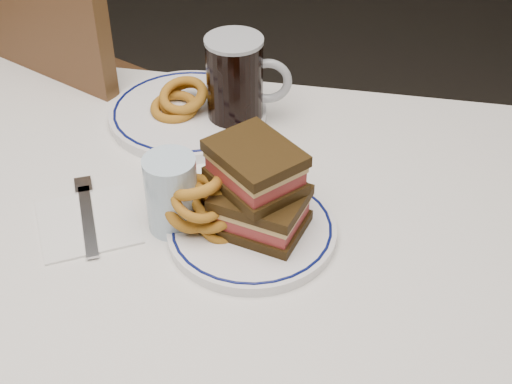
% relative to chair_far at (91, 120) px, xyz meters
% --- Properties ---
extents(dining_table, '(1.27, 0.87, 0.75)m').
position_rel_chair_far_xyz_m(dining_table, '(0.26, -0.53, 0.10)').
color(dining_table, silver).
rests_on(dining_table, floor).
extents(chair_far, '(0.61, 0.61, 1.00)m').
position_rel_chair_far_xyz_m(chair_far, '(0.00, 0.00, 0.00)').
color(chair_far, '#473016').
rests_on(chair_far, floor).
extents(main_plate, '(0.24, 0.24, 0.02)m').
position_rel_chair_far_xyz_m(main_plate, '(0.48, -0.53, 0.21)').
color(main_plate, white).
rests_on(main_plate, dining_table).
extents(reuben_sandwich, '(0.16, 0.15, 0.13)m').
position_rel_chair_far_xyz_m(reuben_sandwich, '(0.49, -0.52, 0.28)').
color(reuben_sandwich, black).
rests_on(reuben_sandwich, main_plate).
extents(onion_rings_main, '(0.13, 0.11, 0.12)m').
position_rel_chair_far_xyz_m(onion_rings_main, '(0.42, -0.54, 0.26)').
color(onion_rings_main, brown).
rests_on(onion_rings_main, main_plate).
extents(ketchup_ramekin, '(0.06, 0.06, 0.03)m').
position_rel_chair_far_xyz_m(ketchup_ramekin, '(0.42, -0.44, 0.24)').
color(ketchup_ramekin, white).
rests_on(ketchup_ramekin, main_plate).
extents(beer_mug, '(0.15, 0.10, 0.16)m').
position_rel_chair_far_xyz_m(beer_mug, '(0.40, -0.25, 0.29)').
color(beer_mug, black).
rests_on(beer_mug, dining_table).
extents(water_glass, '(0.08, 0.08, 0.12)m').
position_rel_chair_far_xyz_m(water_glass, '(0.36, -0.53, 0.26)').
color(water_glass, '#AAC5DB').
rests_on(water_glass, dining_table).
extents(far_plate, '(0.28, 0.28, 0.02)m').
position_rel_chair_far_xyz_m(far_plate, '(0.31, -0.25, 0.22)').
color(far_plate, white).
rests_on(far_plate, dining_table).
extents(onion_rings_far, '(0.10, 0.11, 0.06)m').
position_rel_chair_far_xyz_m(onion_rings_far, '(0.30, -0.25, 0.24)').
color(onion_rings_far, brown).
rests_on(onion_rings_far, far_plate).
extents(napkin_fork, '(0.19, 0.20, 0.01)m').
position_rel_chair_far_xyz_m(napkin_fork, '(0.24, -0.55, 0.21)').
color(napkin_fork, silver).
rests_on(napkin_fork, dining_table).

